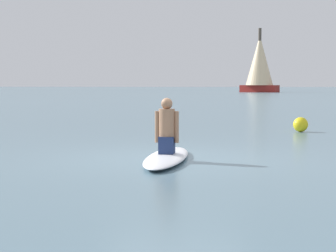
# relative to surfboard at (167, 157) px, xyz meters

# --- Properties ---
(ground_plane) EXTENTS (400.00, 400.00, 0.00)m
(ground_plane) POSITION_rel_surfboard_xyz_m (-0.26, 0.07, -0.07)
(ground_plane) COLOR slate
(surfboard) EXTENTS (3.02, 0.72, 0.13)m
(surfboard) POSITION_rel_surfboard_xyz_m (0.00, 0.00, 0.00)
(surfboard) COLOR white
(surfboard) RESTS_ON ground
(person_paddler) EXTENTS (0.32, 0.42, 0.97)m
(person_paddler) POSITION_rel_surfboard_xyz_m (0.00, -0.00, 0.50)
(person_paddler) COLOR navy
(person_paddler) RESTS_ON surfboard
(sailboat_near_right) EXTENTS (5.47, 5.96, 9.49)m
(sailboat_near_right) POSITION_rel_surfboard_xyz_m (-78.33, 1.72, 4.37)
(sailboat_near_right) COLOR maroon
(sailboat_near_right) RESTS_ON ground
(buoy_marker) EXTENTS (0.41, 0.41, 0.41)m
(buoy_marker) POSITION_rel_surfboard_xyz_m (-6.53, 2.73, 0.14)
(buoy_marker) COLOR yellow
(buoy_marker) RESTS_ON ground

